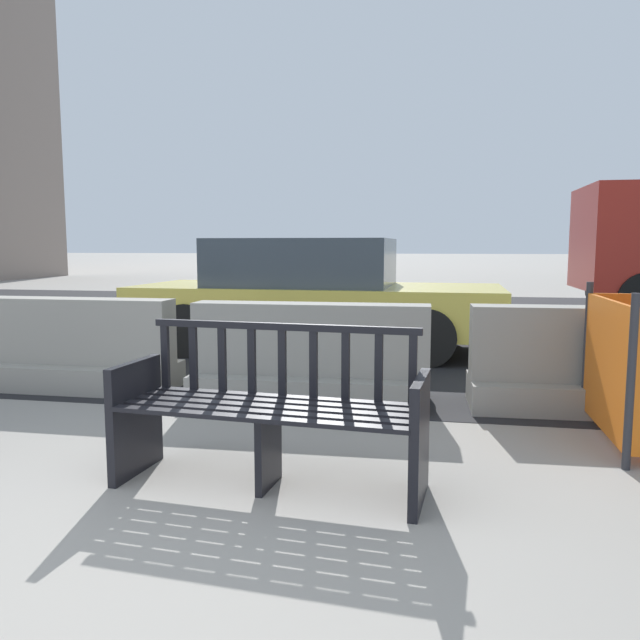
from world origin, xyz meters
The scene contains 7 objects.
ground_plane centered at (0.00, 0.00, 0.00)m, with size 200.00×200.00×0.00m, color gray.
street_asphalt centered at (0.00, 8.70, 0.00)m, with size 120.00×12.00×0.01m, color black.
street_bench centered at (0.42, 1.25, 0.40)m, with size 1.73×0.66×0.88m.
jersey_barrier_centre centered at (0.26, 3.12, 0.34)m, with size 2.02×0.73×0.84m.
jersey_barrier_left centered at (-2.05, 3.21, 0.34)m, with size 2.00×0.69×0.84m.
jersey_barrier_right centered at (2.58, 3.25, 0.34)m, with size 2.02×0.75×0.84m.
car_taxi_near centered at (-0.24, 5.76, 0.70)m, with size 4.58×1.99×1.41m.
Camera 1 is at (1.32, -1.97, 1.32)m, focal length 35.00 mm.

